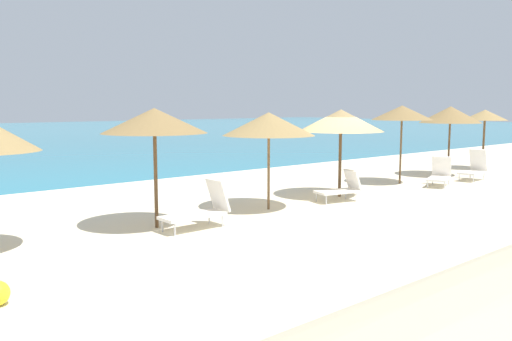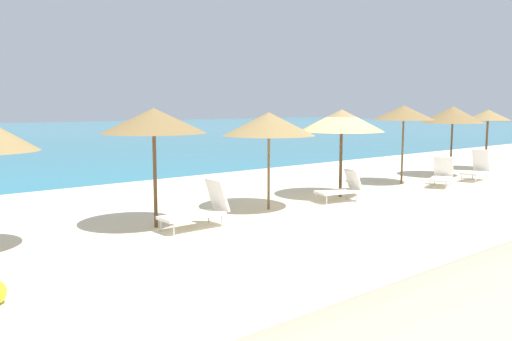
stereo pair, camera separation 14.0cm
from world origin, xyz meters
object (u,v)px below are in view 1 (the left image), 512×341
beach_umbrella_5 (402,113)px  lounge_chair_3 (341,188)px  beach_umbrella_7 (485,115)px  beach_umbrella_6 (450,115)px  beach_umbrella_4 (341,121)px  lounge_chair_0 (474,168)px  lounge_chair_1 (201,209)px  beach_umbrella_2 (154,121)px  beach_umbrella_3 (269,124)px  lounge_chair_2 (440,175)px

beach_umbrella_5 → lounge_chair_3: (-4.40, -0.98, -2.19)m
beach_umbrella_7 → beach_umbrella_6: bearing=-176.5°
beach_umbrella_6 → lounge_chair_3: (-7.72, -0.97, -2.08)m
beach_umbrella_7 → beach_umbrella_4: bearing=-176.7°
lounge_chair_0 → lounge_chair_3: size_ratio=0.94×
beach_umbrella_6 → lounge_chair_3: size_ratio=1.93×
lounge_chair_1 → lounge_chair_0: bearing=-91.3°
lounge_chair_3 → beach_umbrella_4: bearing=-32.1°
beach_umbrella_6 → lounge_chair_0: (-0.39, -1.31, -2.00)m
beach_umbrella_7 → lounge_chair_1: beach_umbrella_7 is taller
beach_umbrella_2 → beach_umbrella_3: beach_umbrella_2 is taller
lounge_chair_1 → beach_umbrella_6: bearing=-85.5°
beach_umbrella_2 → beach_umbrella_6: size_ratio=0.99×
beach_umbrella_3 → beach_umbrella_5: (6.87, 0.48, 0.23)m
beach_umbrella_2 → beach_umbrella_6: 13.65m
beach_umbrella_3 → beach_umbrella_2: bearing=179.0°
beach_umbrella_6 → lounge_chair_0: 2.43m
beach_umbrella_4 → lounge_chair_0: size_ratio=1.98×
beach_umbrella_7 → lounge_chair_0: bearing=-157.6°
beach_umbrella_4 → lounge_chair_1: bearing=-172.5°
beach_umbrella_4 → beach_umbrella_5: beach_umbrella_5 is taller
lounge_chair_3 → beach_umbrella_5: bearing=-63.9°
lounge_chair_0 → beach_umbrella_5: bearing=60.0°
beach_umbrella_2 → lounge_chair_1: bearing=-44.4°
beach_umbrella_2 → beach_umbrella_4: bearing=0.2°
beach_umbrella_4 → beach_umbrella_5: bearing=6.0°
beach_umbrella_6 → lounge_chair_2: bearing=-155.6°
beach_umbrella_3 → lounge_chair_0: beach_umbrella_3 is taller
beach_umbrella_3 → beach_umbrella_5: bearing=4.0°
lounge_chair_2 → lounge_chair_0: bearing=-114.3°
beach_umbrella_2 → beach_umbrella_5: beach_umbrella_5 is taller
beach_umbrella_5 → lounge_chair_3: 5.01m
lounge_chair_0 → lounge_chair_2: lounge_chair_0 is taller
beach_umbrella_4 → beach_umbrella_7: beach_umbrella_4 is taller
beach_umbrella_2 → beach_umbrella_7: size_ratio=1.05×
beach_umbrella_2 → beach_umbrella_5: bearing=2.4°
lounge_chair_1 → beach_umbrella_2: bearing=45.0°
beach_umbrella_6 → beach_umbrella_7: size_ratio=1.06×
beach_umbrella_2 → lounge_chair_2: bearing=-4.2°
beach_umbrella_5 → lounge_chair_1: beach_umbrella_5 is taller
beach_umbrella_4 → beach_umbrella_3: bearing=-178.4°
lounge_chair_1 → lounge_chair_2: size_ratio=1.09×
lounge_chair_0 → lounge_chair_3: (-7.33, 0.34, -0.08)m
beach_umbrella_7 → lounge_chair_2: beach_umbrella_7 is taller
beach_umbrella_7 → lounge_chair_2: (-6.00, -1.43, -2.01)m
beach_umbrella_6 → lounge_chair_3: beach_umbrella_6 is taller
beach_umbrella_2 → lounge_chair_3: beach_umbrella_2 is taller
beach_umbrella_3 → lounge_chair_1: (-2.71, -0.67, -1.90)m
beach_umbrella_3 → beach_umbrella_7: 13.49m
beach_umbrella_6 → lounge_chair_0: beach_umbrella_6 is taller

